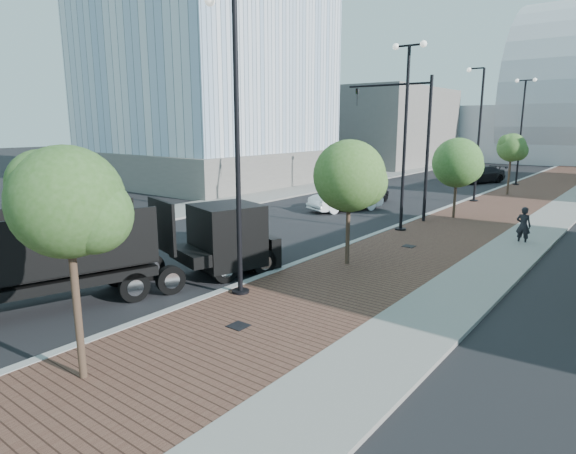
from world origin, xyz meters
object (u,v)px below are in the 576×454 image
Objects in this scene: dump_truck at (138,254)px; pedestrian at (523,226)px; white_sedan at (345,198)px; dark_car_mid at (364,195)px.

dump_truck is 7.58× the size of pedestrian.
white_sedan is (-2.51, 17.37, -0.45)m from dump_truck.
white_sedan is at bearing 115.18° from dump_truck.
dump_truck reaches higher than dark_car_mid.
pedestrian is at bearing 9.64° from white_sedan.
white_sedan is 1.13× the size of dark_car_mid.
dump_truck reaches higher than pedestrian.
dump_truck is at bearing 63.19° from pedestrian.
dump_truck is at bearing -83.62° from dark_car_mid.
pedestrian is (8.60, 14.65, -0.37)m from dump_truck.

